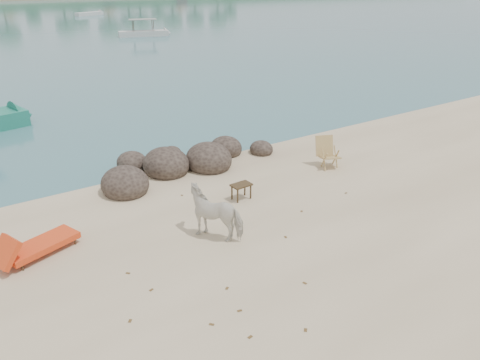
# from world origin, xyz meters

# --- Properties ---
(boulders) EXTENTS (6.53, 3.06, 1.16)m
(boulders) POSITION_xyz_m (0.32, 5.63, 0.24)
(boulders) COLOR black
(boulders) RESTS_ON ground
(cow) EXTENTS (1.46, 1.64, 1.29)m
(cow) POSITION_xyz_m (-0.81, 1.33, 0.64)
(cow) COLOR silver
(cow) RESTS_ON ground
(side_table) EXTENTS (0.60, 0.40, 0.47)m
(side_table) POSITION_xyz_m (0.83, 2.66, 0.24)
(side_table) COLOR #382916
(side_table) RESTS_ON ground
(lounge_chair) EXTENTS (2.23, 1.40, 0.63)m
(lounge_chair) POSITION_xyz_m (-4.69, 2.89, 0.32)
(lounge_chair) COLOR #EF3D1C
(lounge_chair) RESTS_ON ground
(deck_chair) EXTENTS (0.90, 0.93, 1.04)m
(deck_chair) POSITION_xyz_m (4.71, 3.03, 0.52)
(deck_chair) COLOR tan
(deck_chair) RESTS_ON ground
(boat_mid) EXTENTS (5.96, 2.87, 2.84)m
(boat_mid) POSITION_xyz_m (14.44, 41.47, 1.42)
(boat_mid) COLOR beige
(boat_mid) RESTS_ON water
(boat_far) EXTENTS (5.37, 2.79, 0.61)m
(boat_far) POSITION_xyz_m (18.18, 71.98, 0.31)
(boat_far) COLOR silver
(boat_far) RESTS_ON water
(dead_leaves) EXTENTS (7.69, 6.66, 0.00)m
(dead_leaves) POSITION_xyz_m (-1.36, -0.40, 0.00)
(dead_leaves) COLOR brown
(dead_leaves) RESTS_ON ground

